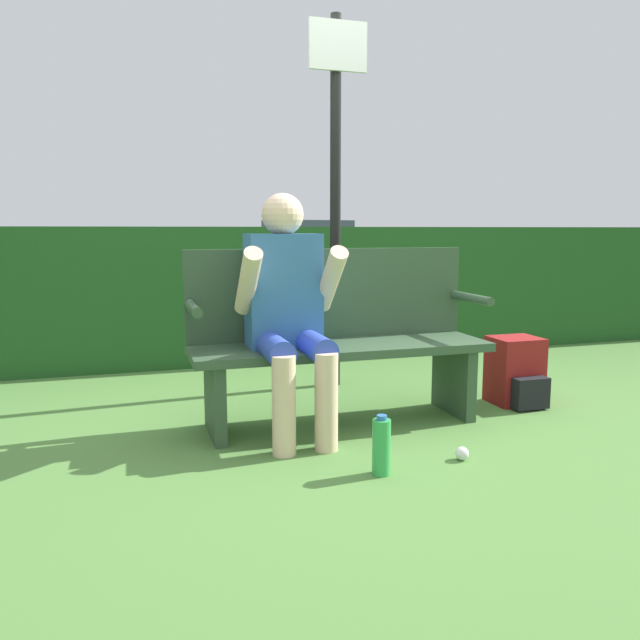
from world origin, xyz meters
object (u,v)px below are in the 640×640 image
at_px(park_bench, 337,337).
at_px(water_bottle, 381,446).
at_px(backpack, 516,372).
at_px(signpost, 336,177).
at_px(person_seated, 288,303).
at_px(parked_car, 308,245).

relative_size(park_bench, water_bottle, 6.09).
relative_size(backpack, signpost, 0.17).
height_order(person_seated, parked_car, parked_car).
height_order(person_seated, signpost, signpost).
height_order(person_seated, water_bottle, person_seated).
bearing_deg(park_bench, parked_car, 74.46).
distance_m(park_bench, person_seated, 0.39).
relative_size(person_seated, parked_car, 0.25).
distance_m(backpack, water_bottle, 1.43).
height_order(park_bench, water_bottle, park_bench).
relative_size(park_bench, parked_car, 0.33).
bearing_deg(water_bottle, backpack, 33.05).
xyz_separation_m(park_bench, person_seated, (-0.30, -0.12, 0.21)).
bearing_deg(backpack, water_bottle, -146.95).
height_order(backpack, parked_car, parked_car).
distance_m(person_seated, backpack, 1.52).
distance_m(backpack, parked_car, 14.10).
xyz_separation_m(signpost, parked_car, (3.60, 13.08, -0.75)).
relative_size(person_seated, water_bottle, 4.67).
bearing_deg(parked_car, park_bench, -116.26).
bearing_deg(signpost, backpack, -40.10).
bearing_deg(park_bench, water_bottle, -94.99).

